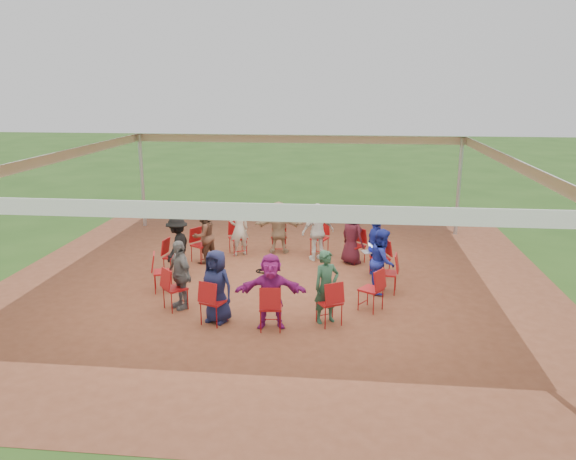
# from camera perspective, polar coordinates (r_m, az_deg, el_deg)

# --- Properties ---
(ground) EXTENTS (80.00, 80.00, 0.00)m
(ground) POSITION_cam_1_polar(r_m,az_deg,el_deg) (13.25, -1.25, -5.40)
(ground) COLOR #254916
(ground) RESTS_ON ground
(dirt_patch) EXTENTS (13.00, 13.00, 0.00)m
(dirt_patch) POSITION_cam_1_polar(r_m,az_deg,el_deg) (13.25, -1.25, -5.38)
(dirt_patch) COLOR brown
(dirt_patch) RESTS_ON ground
(tent) EXTENTS (10.33, 10.33, 3.00)m
(tent) POSITION_cam_1_polar(r_m,az_deg,el_deg) (12.64, -1.31, 4.75)
(tent) COLOR #B2B2B7
(tent) RESTS_ON ground
(chair_0) EXTENTS (0.55, 0.54, 0.90)m
(chair_0) POSITION_cam_1_polar(r_m,az_deg,el_deg) (13.80, 9.32, -2.81)
(chair_0) COLOR #A21112
(chair_0) RESTS_ON ground
(chair_1) EXTENTS (0.61, 0.61, 0.90)m
(chair_1) POSITION_cam_1_polar(r_m,az_deg,el_deg) (14.72, 6.83, -1.62)
(chair_1) COLOR #A21112
(chair_1) RESTS_ON ground
(chair_2) EXTENTS (0.55, 0.56, 0.90)m
(chair_2) POSITION_cam_1_polar(r_m,az_deg,el_deg) (15.34, 3.23, -0.87)
(chair_2) COLOR #A21112
(chair_2) RESTS_ON ground
(chair_3) EXTENTS (0.46, 0.48, 0.90)m
(chair_3) POSITION_cam_1_polar(r_m,az_deg,el_deg) (15.58, -0.92, -0.60)
(chair_3) COLOR #A21112
(chair_3) RESTS_ON ground
(chair_4) EXTENTS (0.59, 0.59, 0.90)m
(chair_4) POSITION_cam_1_polar(r_m,az_deg,el_deg) (15.40, -5.11, -0.83)
(chair_4) COLOR #A21112
(chair_4) RESTS_ON ground
(chair_5) EXTENTS (0.60, 0.59, 0.90)m
(chair_5) POSITION_cam_1_polar(r_m,az_deg,el_deg) (14.84, -8.84, -1.55)
(chair_5) COLOR #A21112
(chair_5) RESTS_ON ground
(chair_6) EXTENTS (0.49, 0.47, 0.90)m
(chair_6) POSITION_cam_1_polar(r_m,az_deg,el_deg) (13.97, -11.54, -2.70)
(chair_6) COLOR #A21112
(chair_6) RESTS_ON ground
(chair_7) EXTENTS (0.55, 0.54, 0.90)m
(chair_7) POSITION_cam_1_polar(r_m,az_deg,el_deg) (12.91, -12.61, -4.21)
(chair_7) COLOR #A21112
(chair_7) RESTS_ON ground
(chair_8) EXTENTS (0.61, 0.61, 0.90)m
(chair_8) POSITION_cam_1_polar(r_m,az_deg,el_deg) (11.85, -11.39, -5.86)
(chair_8) COLOR #A21112
(chair_8) RESTS_ON ground
(chair_9) EXTENTS (0.55, 0.56, 0.90)m
(chair_9) POSITION_cam_1_polar(r_m,az_deg,el_deg) (11.03, -7.56, -7.25)
(chair_9) COLOR #A21112
(chair_9) RESTS_ON ground
(chair_10) EXTENTS (0.46, 0.48, 0.90)m
(chair_10) POSITION_cam_1_polar(r_m,az_deg,el_deg) (10.69, -1.77, -7.85)
(chair_10) COLOR #A21112
(chair_10) RESTS_ON ground
(chair_11) EXTENTS (0.59, 0.59, 0.90)m
(chair_11) POSITION_cam_1_polar(r_m,az_deg,el_deg) (10.94, 4.20, -7.36)
(chair_11) COLOR #A21112
(chair_11) RESTS_ON ground
(chair_12) EXTENTS (0.60, 0.59, 0.90)m
(chair_12) POSITION_cam_1_polar(r_m,az_deg,el_deg) (11.69, 8.42, -6.01)
(chair_12) COLOR #A21112
(chair_12) RESTS_ON ground
(chair_13) EXTENTS (0.49, 0.47, 0.90)m
(chair_13) POSITION_cam_1_polar(r_m,az_deg,el_deg) (12.72, 10.05, -4.36)
(chair_13) COLOR #A21112
(chair_13) RESTS_ON ground
(person_seated_0) EXTENTS (0.68, 0.95, 1.45)m
(person_seated_0) POSITION_cam_1_polar(r_m,az_deg,el_deg) (13.67, 8.90, -1.72)
(person_seated_0) COLOR navy
(person_seated_0) RESTS_ON ground
(person_seated_1) EXTENTS (0.78, 0.79, 1.45)m
(person_seated_1) POSITION_cam_1_polar(r_m,az_deg,el_deg) (14.56, 6.52, -0.63)
(person_seated_1) COLOR #40111C
(person_seated_1) RESTS_ON ground
(person_seated_2) EXTENTS (1.39, 0.63, 1.45)m
(person_seated_2) POSITION_cam_1_polar(r_m,az_deg,el_deg) (15.39, -0.94, 0.30)
(person_seated_2) COLOR tan
(person_seated_2) RESTS_ON ground
(person_seated_3) EXTENTS (0.63, 0.57, 1.45)m
(person_seated_3) POSITION_cam_1_polar(r_m,az_deg,el_deg) (15.22, -4.98, 0.09)
(person_seated_3) COLOR beige
(person_seated_3) RESTS_ON ground
(person_seated_4) EXTENTS (0.73, 0.81, 1.45)m
(person_seated_4) POSITION_cam_1_polar(r_m,az_deg,el_deg) (14.68, -8.56, -0.57)
(person_seated_4) COLOR brown
(person_seated_4) RESTS_ON ground
(person_seated_5) EXTENTS (0.58, 0.99, 1.45)m
(person_seated_5) POSITION_cam_1_polar(r_m,az_deg,el_deg) (13.84, -11.15, -1.62)
(person_seated_5) COLOR black
(person_seated_5) RESTS_ON ground
(person_seated_6) EXTENTS (0.91, 0.92, 1.45)m
(person_seated_6) POSITION_cam_1_polar(r_m,az_deg,el_deg) (11.80, -10.93, -4.45)
(person_seated_6) COLOR slate
(person_seated_6) RESTS_ON ground
(person_seated_7) EXTENTS (0.80, 0.62, 1.45)m
(person_seated_7) POSITION_cam_1_polar(r_m,az_deg,el_deg) (11.02, -7.26, -5.68)
(person_seated_7) COLOR #171C41
(person_seated_7) RESTS_ON ground
(person_seated_8) EXTENTS (1.39, 0.63, 1.45)m
(person_seated_8) POSITION_cam_1_polar(r_m,az_deg,el_deg) (10.70, -1.75, -6.21)
(person_seated_8) COLOR #901A77
(person_seated_8) RESTS_ON ground
(person_seated_9) EXTENTS (0.63, 0.57, 1.45)m
(person_seated_9) POSITION_cam_1_polar(r_m,az_deg,el_deg) (10.93, 3.92, -5.77)
(person_seated_9) COLOR #274F38
(person_seated_9) RESTS_ON ground
(person_seated_10) EXTENTS (0.50, 0.75, 1.45)m
(person_seated_10) POSITION_cam_1_polar(r_m,az_deg,el_deg) (12.64, 9.57, -3.11)
(person_seated_10) COLOR navy
(person_seated_10) RESTS_ON ground
(standing_person) EXTENTS (1.01, 0.82, 1.53)m
(standing_person) POSITION_cam_1_polar(r_m,az_deg,el_deg) (14.74, 3.05, -0.21)
(standing_person) COLOR silver
(standing_person) RESTS_ON ground
(cable_coil) EXTENTS (0.32, 0.32, 0.03)m
(cable_coil) POSITION_cam_1_polar(r_m,az_deg,el_deg) (14.01, -2.61, -4.20)
(cable_coil) COLOR black
(cable_coil) RESTS_ON ground
(laptop) EXTENTS (0.33, 0.37, 0.21)m
(laptop) POSITION_cam_1_polar(r_m,az_deg,el_deg) (13.63, 8.25, -1.97)
(laptop) COLOR #B7B7BC
(laptop) RESTS_ON ground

